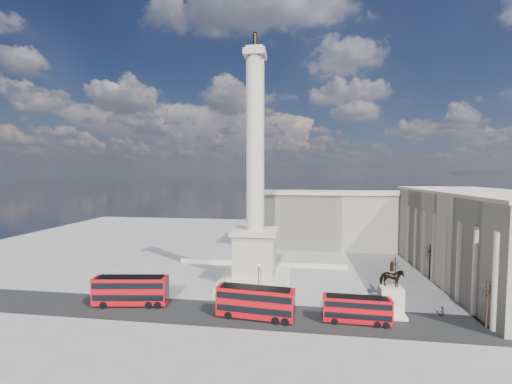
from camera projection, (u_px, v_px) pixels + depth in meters
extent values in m
plane|color=gray|center=(252.00, 291.00, 58.97)|extent=(180.00, 180.00, 0.00)
cube|color=black|center=(274.00, 317.00, 48.40)|extent=(120.00, 9.00, 0.01)
cube|color=#B1A793|center=(255.00, 279.00, 63.88)|extent=(14.00, 14.00, 1.00)
cube|color=#B1A793|center=(255.00, 276.00, 63.84)|extent=(12.00, 12.00, 0.50)
cube|color=#B1A793|center=(255.00, 273.00, 63.81)|extent=(10.00, 10.00, 0.50)
cube|color=#B1A793|center=(255.00, 253.00, 63.56)|extent=(8.00, 8.00, 8.00)
cube|color=#B1A793|center=(255.00, 231.00, 63.30)|extent=(9.00, 9.00, 0.80)
cylinder|color=#BEB19E|center=(255.00, 145.00, 62.26)|extent=(3.60, 3.60, 34.00)
cube|color=#B1A793|center=(255.00, 54.00, 61.22)|extent=(4.20, 4.20, 1.20)
cube|color=#B1A793|center=(255.00, 49.00, 61.17)|extent=(3.20, 3.20, 0.60)
cylinder|color=black|center=(255.00, 41.00, 61.07)|extent=(0.90, 0.90, 2.60)
sphere|color=black|center=(255.00, 33.00, 60.98)|extent=(0.70, 0.70, 0.70)
cube|color=beige|center=(262.00, 264.00, 74.76)|extent=(40.00, 0.60, 1.10)
cube|color=#BBB69A|center=(483.00, 239.00, 62.24)|extent=(18.00, 45.00, 18.00)
cube|color=beige|center=(485.00, 193.00, 61.69)|extent=(19.00, 46.00, 0.60)
cube|color=#BBB69A|center=(336.00, 220.00, 95.35)|extent=(50.00, 16.00, 16.00)
cube|color=beige|center=(336.00, 193.00, 94.86)|extent=(51.00, 17.00, 0.60)
cube|color=#B50910|center=(131.00, 290.00, 52.37)|extent=(12.39, 4.37, 4.47)
cube|color=black|center=(131.00, 295.00, 52.41)|extent=(11.92, 4.36, 0.99)
cube|color=black|center=(131.00, 283.00, 52.30)|extent=(11.92, 4.36, 0.99)
cube|color=black|center=(130.00, 277.00, 52.23)|extent=(11.15, 3.93, 0.07)
cylinder|color=black|center=(107.00, 302.00, 52.49)|extent=(1.59, 3.01, 1.21)
cylinder|color=black|center=(151.00, 302.00, 52.49)|extent=(1.59, 3.01, 1.21)
cylinder|color=black|center=(160.00, 302.00, 52.49)|extent=(1.59, 3.01, 1.21)
cube|color=#B50910|center=(255.00, 302.00, 47.71)|extent=(12.10, 3.85, 4.38)
cube|color=black|center=(255.00, 307.00, 47.75)|extent=(11.63, 3.86, 0.97)
cube|color=black|center=(255.00, 294.00, 47.64)|extent=(11.63, 3.86, 0.97)
cube|color=black|center=(255.00, 288.00, 47.57)|extent=(10.89, 3.46, 0.06)
cylinder|color=black|center=(231.00, 312.00, 48.73)|extent=(1.46, 2.92, 1.19)
cylinder|color=black|center=(277.00, 317.00, 47.05)|extent=(1.46, 2.92, 1.19)
cylinder|color=black|center=(286.00, 318.00, 46.72)|extent=(1.46, 2.92, 1.19)
cube|color=#B50910|center=(357.00, 309.00, 46.22)|extent=(9.86, 2.51, 3.61)
cube|color=black|center=(357.00, 313.00, 46.26)|extent=(9.47, 2.56, 0.80)
cube|color=black|center=(357.00, 303.00, 46.16)|extent=(9.47, 2.56, 0.80)
cube|color=black|center=(357.00, 297.00, 46.11)|extent=(8.87, 2.26, 0.05)
cylinder|color=black|center=(334.00, 318.00, 46.85)|extent=(1.05, 2.37, 0.98)
cylinder|color=black|center=(376.00, 321.00, 45.87)|extent=(1.05, 2.37, 0.98)
cylinder|color=black|center=(384.00, 322.00, 45.67)|extent=(1.05, 2.37, 0.98)
cylinder|color=black|center=(258.00, 294.00, 56.79)|extent=(0.39, 0.39, 0.45)
cylinder|color=black|center=(258.00, 281.00, 56.64)|extent=(0.14, 0.14, 5.37)
cylinder|color=black|center=(258.00, 267.00, 56.49)|extent=(0.27, 0.27, 0.27)
sphere|color=silver|center=(258.00, 265.00, 56.47)|extent=(0.50, 0.50, 0.50)
cube|color=beige|center=(391.00, 315.00, 48.51)|extent=(4.20, 3.15, 0.53)
cube|color=beige|center=(391.00, 302.00, 48.38)|extent=(3.36, 2.31, 4.62)
imported|color=black|center=(392.00, 278.00, 48.16)|extent=(3.53, 1.96, 2.84)
cylinder|color=black|center=(392.00, 267.00, 48.06)|extent=(0.53, 0.53, 1.26)
sphere|color=black|center=(392.00, 262.00, 48.02)|extent=(0.38, 0.38, 0.38)
cylinder|color=#332319|center=(487.00, 305.00, 44.81)|extent=(0.27, 0.27, 6.72)
cylinder|color=#332319|center=(395.00, 273.00, 60.05)|extent=(0.28, 0.28, 6.09)
cylinder|color=#332319|center=(430.00, 262.00, 65.47)|extent=(0.31, 0.31, 7.33)
imported|color=black|center=(371.00, 307.00, 49.76)|extent=(0.67, 0.47, 1.73)
imported|color=black|center=(442.00, 312.00, 48.34)|extent=(0.94, 0.83, 1.63)
imported|color=black|center=(285.00, 303.00, 51.60)|extent=(0.91, 1.04, 1.69)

